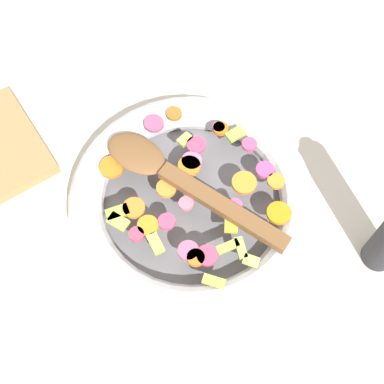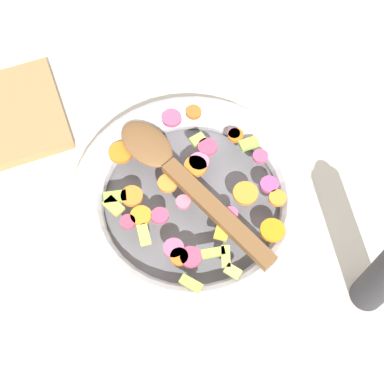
# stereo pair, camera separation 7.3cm
# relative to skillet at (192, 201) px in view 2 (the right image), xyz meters

# --- Properties ---
(ground_plane) EXTENTS (4.00, 4.00, 0.00)m
(ground_plane) POSITION_rel_skillet_xyz_m (0.00, 0.00, -0.02)
(ground_plane) COLOR beige
(skillet) EXTENTS (0.35, 0.35, 0.05)m
(skillet) POSITION_rel_skillet_xyz_m (0.00, 0.00, 0.00)
(skillet) COLOR slate
(skillet) RESTS_ON ground_plane
(chopped_vegetables) EXTENTS (0.24, 0.27, 0.01)m
(chopped_vegetables) POSITION_rel_skillet_xyz_m (-0.00, -0.00, 0.03)
(chopped_vegetables) COLOR orange
(chopped_vegetables) RESTS_ON skillet
(wooden_spoon) EXTENTS (0.14, 0.28, 0.01)m
(wooden_spoon) POSITION_rel_skillet_xyz_m (0.01, -0.03, 0.04)
(wooden_spoon) COLOR brown
(wooden_spoon) RESTS_ON chopped_vegetables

